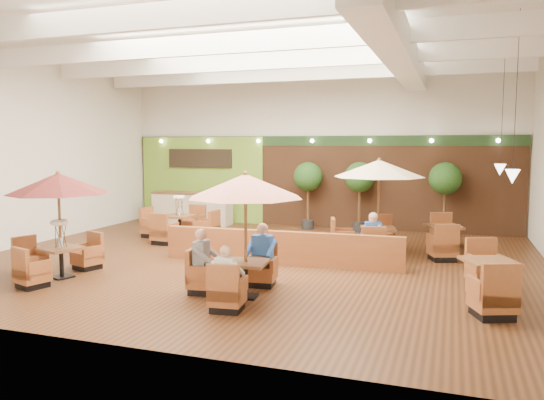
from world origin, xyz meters
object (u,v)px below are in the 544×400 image
at_px(table_2, 376,185).
at_px(diner_3, 373,232).
at_px(table_5, 443,240).
at_px(topiary_0, 308,179).
at_px(booth_divider, 280,248).
at_px(service_counter, 192,208).
at_px(table_1, 243,206).
at_px(table_3, 180,225).
at_px(topiary_2, 445,181).
at_px(table_4, 489,281).
at_px(table_0, 57,201).
at_px(diner_2, 204,255).
at_px(diner_4, 373,233).
at_px(topiary_1, 360,180).
at_px(diner_1, 262,249).
at_px(diner_0, 227,270).

bearing_deg(table_2, diner_3, -101.60).
height_order(table_5, topiary_0, topiary_0).
distance_m(booth_divider, diner_3, 2.33).
bearing_deg(service_counter, table_1, -56.90).
relative_size(table_3, topiary_2, 1.08).
bearing_deg(table_2, table_4, -68.99).
bearing_deg(table_0, topiary_2, 64.28).
bearing_deg(table_1, topiary_2, 60.79).
bearing_deg(diner_2, diner_4, 137.21).
bearing_deg(topiary_1, diner_3, -76.36).
xyz_separation_m(topiary_0, topiary_1, (1.78, 0.00, 0.02)).
relative_size(service_counter, table_0, 1.24).
bearing_deg(diner_1, topiary_2, -112.59).
distance_m(table_1, diner_4, 4.40).
height_order(table_4, diner_3, diner_3).
distance_m(table_4, diner_4, 3.65).
bearing_deg(table_4, table_5, 79.97).
bearing_deg(table_1, diner_0, -92.90).
height_order(table_0, diner_4, table_0).
bearing_deg(diner_1, table_3, -43.21).
bearing_deg(table_4, table_0, 165.75).
bearing_deg(diner_0, table_4, 28.82).
relative_size(table_2, table_4, 0.93).
bearing_deg(diner_4, topiary_2, 60.98).
distance_m(table_5, topiary_2, 3.14).
bearing_deg(diner_1, topiary_0, -80.04).
xyz_separation_m(topiary_2, diner_2, (-4.35, -8.40, -0.99)).
relative_size(table_4, diner_2, 3.42).
height_order(table_2, topiary_2, table_2).
bearing_deg(booth_divider, topiary_1, 77.40).
relative_size(booth_divider, table_4, 2.11).
relative_size(diner_2, diner_3, 1.03).
height_order(table_1, diner_0, table_1).
distance_m(table_3, topiary_1, 6.10).
relative_size(table_0, table_1, 1.00).
relative_size(topiary_2, diner_1, 2.79).
bearing_deg(service_counter, diner_3, -31.10).
bearing_deg(table_0, topiary_0, 85.51).
bearing_deg(table_4, topiary_1, 95.35).
height_order(booth_divider, table_0, table_0).
bearing_deg(diner_0, table_2, 75.49).
bearing_deg(service_counter, diner_2, -61.16).
height_order(table_3, topiary_2, topiary_2).
bearing_deg(table_0, service_counter, 114.55).
bearing_deg(table_4, service_counter, 122.95).
height_order(topiary_1, diner_3, topiary_1).
xyz_separation_m(topiary_1, topiary_2, (2.72, 0.00, 0.02)).
bearing_deg(diner_4, table_3, 157.26).
bearing_deg(topiary_2, diner_0, -110.46).
distance_m(topiary_1, topiary_2, 2.72).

